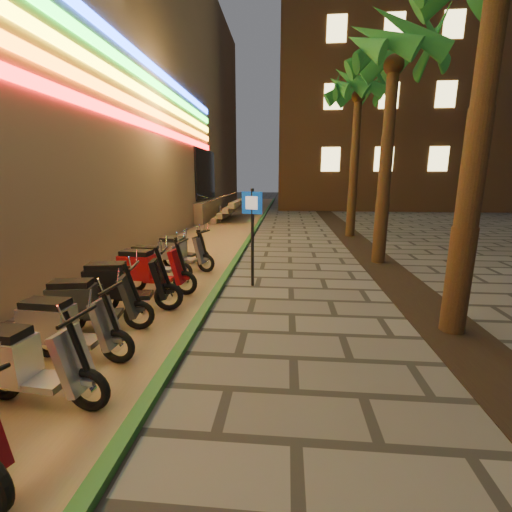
# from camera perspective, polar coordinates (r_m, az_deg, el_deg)

# --- Properties ---
(ground) EXTENTS (120.00, 120.00, 0.00)m
(ground) POSITION_cam_1_polar(r_m,az_deg,el_deg) (4.68, -4.57, -21.14)
(ground) COLOR #474442
(ground) RESTS_ON ground
(parking_strip) EXTENTS (3.40, 60.00, 0.01)m
(parking_strip) POSITION_cam_1_polar(r_m,az_deg,el_deg) (14.44, -8.16, 2.37)
(parking_strip) COLOR #8C7251
(parking_strip) RESTS_ON ground
(green_curb) EXTENTS (0.18, 60.00, 0.10)m
(green_curb) POSITION_cam_1_polar(r_m,az_deg,el_deg) (14.14, -1.44, 2.46)
(green_curb) COLOR #235D26
(green_curb) RESTS_ON ground
(planting_strip) EXTENTS (1.20, 40.00, 0.02)m
(planting_strip) POSITION_cam_1_polar(r_m,az_deg,el_deg) (9.64, 22.51, -3.78)
(planting_strip) COLOR black
(planting_strip) RESTS_ON ground
(apartment_block) EXTENTS (18.00, 16.06, 25.00)m
(apartment_block) POSITION_cam_1_polar(r_m,az_deg,el_deg) (38.07, 19.80, 27.27)
(apartment_block) COLOR brown
(apartment_block) RESTS_ON ground
(palm_c) EXTENTS (2.97, 3.02, 6.91)m
(palm_c) POSITION_cam_1_polar(r_m,az_deg,el_deg) (11.62, 22.01, 27.58)
(palm_c) COLOR #472D19
(palm_c) RESTS_ON ground
(palm_d) EXTENTS (2.97, 3.02, 7.16)m
(palm_d) POSITION_cam_1_polar(r_m,az_deg,el_deg) (16.42, 16.69, 24.11)
(palm_d) COLOR #472D19
(palm_d) RESTS_ON ground
(pedestrian_sign) EXTENTS (0.50, 0.20, 2.37)m
(pedestrian_sign) POSITION_cam_1_polar(r_m,az_deg,el_deg) (8.20, -0.64, 5.34)
(pedestrian_sign) COLOR black
(pedestrian_sign) RESTS_ON ground
(scooter_3) EXTENTS (1.72, 0.62, 1.21)m
(scooter_3) POSITION_cam_1_polar(r_m,az_deg,el_deg) (4.95, -34.36, -14.47)
(scooter_3) COLOR black
(scooter_3) RESTS_ON ground
(scooter_4) EXTENTS (1.68, 0.59, 1.18)m
(scooter_4) POSITION_cam_1_polar(r_m,az_deg,el_deg) (5.76, -29.26, -10.23)
(scooter_4) COLOR black
(scooter_4) RESTS_ON ground
(scooter_5) EXTENTS (1.72, 0.75, 1.21)m
(scooter_5) POSITION_cam_1_polar(r_m,az_deg,el_deg) (6.56, -26.04, -7.02)
(scooter_5) COLOR black
(scooter_5) RESTS_ON ground
(scooter_6) EXTENTS (1.86, 0.78, 1.31)m
(scooter_6) POSITION_cam_1_polar(r_m,az_deg,el_deg) (7.24, -21.37, -4.43)
(scooter_6) COLOR black
(scooter_6) RESTS_ON ground
(scooter_7) EXTENTS (1.85, 0.67, 1.30)m
(scooter_7) POSITION_cam_1_polar(r_m,az_deg,el_deg) (8.23, -17.46, -2.13)
(scooter_7) COLOR black
(scooter_7) RESTS_ON ground
(scooter_8) EXTENTS (1.65, 0.61, 1.16)m
(scooter_8) POSITION_cam_1_polar(r_m,az_deg,el_deg) (9.25, -16.54, -0.83)
(scooter_8) COLOR black
(scooter_8) RESTS_ON ground
(scooter_9) EXTENTS (1.72, 0.85, 1.21)m
(scooter_9) POSITION_cam_1_polar(r_m,az_deg,el_deg) (10.09, -12.49, 0.65)
(scooter_9) COLOR black
(scooter_9) RESTS_ON ground
(scooter_10) EXTENTS (1.52, 0.75, 1.07)m
(scooter_10) POSITION_cam_1_polar(r_m,az_deg,el_deg) (10.97, -12.24, 1.32)
(scooter_10) COLOR black
(scooter_10) RESTS_ON ground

